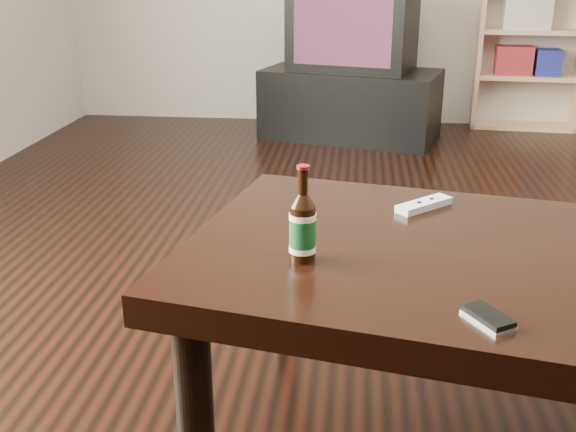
# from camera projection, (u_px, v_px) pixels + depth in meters

# --- Properties ---
(floor) EXTENTS (5.00, 6.00, 0.01)m
(floor) POSITION_uv_depth(u_px,v_px,m) (495.00, 341.00, 2.07)
(floor) COLOR black
(floor) RESTS_ON ground
(tv_stand) EXTENTS (1.21, 0.83, 0.44)m
(tv_stand) POSITION_uv_depth(u_px,v_px,m) (350.00, 104.00, 4.38)
(tv_stand) COLOR black
(tv_stand) RESTS_ON floor
(tv) EXTENTS (0.84, 0.65, 0.56)m
(tv) POSITION_uv_depth(u_px,v_px,m) (353.00, 25.00, 4.20)
(tv) COLOR black
(tv) RESTS_ON tv_stand
(bookshelf) EXTENTS (0.73, 0.38, 1.30)m
(bookshelf) POSITION_uv_depth(u_px,v_px,m) (530.00, 26.00, 4.53)
(bookshelf) COLOR tan
(bookshelf) RESTS_ON floor
(coffee_table) EXTENTS (1.49, 1.05, 0.51)m
(coffee_table) POSITION_uv_depth(u_px,v_px,m) (503.00, 285.00, 1.44)
(coffee_table) COLOR black
(coffee_table) RESTS_ON floor
(beer_bottle) EXTENTS (0.06, 0.06, 0.20)m
(beer_bottle) POSITION_uv_depth(u_px,v_px,m) (303.00, 228.00, 1.37)
(beer_bottle) COLOR black
(beer_bottle) RESTS_ON coffee_table
(phone) EXTENTS (0.09, 0.10, 0.02)m
(phone) POSITION_uv_depth(u_px,v_px,m) (488.00, 318.00, 1.15)
(phone) COLOR silver
(phone) RESTS_ON coffee_table
(remote) EXTENTS (0.15, 0.14, 0.02)m
(remote) POSITION_uv_depth(u_px,v_px,m) (424.00, 205.00, 1.68)
(remote) COLOR silver
(remote) RESTS_ON coffee_table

